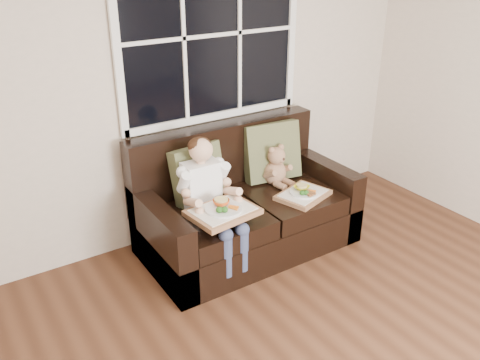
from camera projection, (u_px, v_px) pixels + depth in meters
room_walls at (471, 148)px, 1.95m from camera, size 4.52×5.02×2.71m
window_back at (212, 35)px, 3.95m from camera, size 1.62×0.04×1.37m
loveseat at (244, 210)px, 4.17m from camera, size 1.70×0.92×0.96m
pillow_left at (198, 173)px, 3.97m from camera, size 0.46×0.27×0.45m
pillow_right at (272, 151)px, 4.31m from camera, size 0.52×0.29×0.50m
child at (208, 190)px, 3.74m from camera, size 0.39×0.60×0.89m
teddy_bear at (276, 168)px, 4.25m from camera, size 0.22×0.27×0.35m
tray_left at (223, 211)px, 3.61m from camera, size 0.51×0.41×0.11m
tray_right at (303, 194)px, 4.07m from camera, size 0.48×0.42×0.09m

